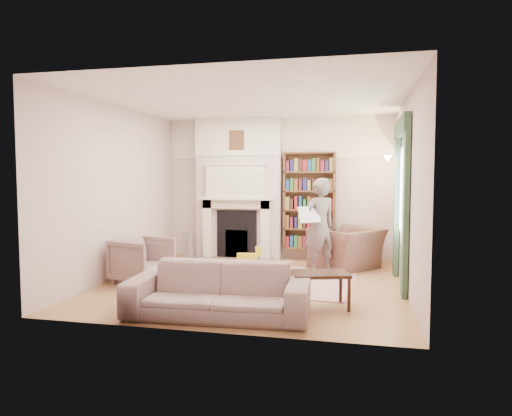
% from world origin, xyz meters
% --- Properties ---
extents(floor, '(4.50, 4.50, 0.00)m').
position_xyz_m(floor, '(0.00, 0.00, 0.00)').
color(floor, '#996B3D').
rests_on(floor, ground).
extents(ceiling, '(4.50, 4.50, 0.00)m').
position_xyz_m(ceiling, '(0.00, 0.00, 2.80)').
color(ceiling, white).
rests_on(ceiling, wall_back).
extents(wall_back, '(4.50, 0.00, 4.50)m').
position_xyz_m(wall_back, '(0.00, 2.25, 1.40)').
color(wall_back, beige).
rests_on(wall_back, floor).
extents(wall_front, '(4.50, 0.00, 4.50)m').
position_xyz_m(wall_front, '(0.00, -2.25, 1.40)').
color(wall_front, beige).
rests_on(wall_front, floor).
extents(wall_left, '(0.00, 4.50, 4.50)m').
position_xyz_m(wall_left, '(-2.25, 0.00, 1.40)').
color(wall_left, beige).
rests_on(wall_left, floor).
extents(wall_right, '(0.00, 4.50, 4.50)m').
position_xyz_m(wall_right, '(2.25, 0.00, 1.40)').
color(wall_right, beige).
rests_on(wall_right, floor).
extents(fireplace, '(1.70, 0.58, 2.80)m').
position_xyz_m(fireplace, '(-0.75, 2.05, 1.39)').
color(fireplace, beige).
rests_on(fireplace, floor).
extents(bookcase, '(1.00, 0.24, 1.85)m').
position_xyz_m(bookcase, '(0.65, 2.12, 1.18)').
color(bookcase, brown).
rests_on(bookcase, floor).
extents(window, '(0.02, 0.90, 1.30)m').
position_xyz_m(window, '(2.23, 0.40, 1.45)').
color(window, silver).
rests_on(window, wall_right).
extents(curtain_left, '(0.07, 0.32, 2.40)m').
position_xyz_m(curtain_left, '(2.20, -0.30, 1.20)').
color(curtain_left, '#2C452D').
rests_on(curtain_left, floor).
extents(curtain_right, '(0.07, 0.32, 2.40)m').
position_xyz_m(curtain_right, '(2.20, 1.10, 1.20)').
color(curtain_right, '#2C452D').
rests_on(curtain_right, floor).
extents(pelmet, '(0.09, 1.70, 0.24)m').
position_xyz_m(pelmet, '(2.19, 0.40, 2.38)').
color(pelmet, '#2C452D').
rests_on(pelmet, wall_right).
extents(wall_sconce, '(0.20, 0.24, 0.24)m').
position_xyz_m(wall_sconce, '(2.03, 1.50, 1.90)').
color(wall_sconce, gold).
rests_on(wall_sconce, wall_right).
extents(rug, '(2.97, 2.38, 0.01)m').
position_xyz_m(rug, '(0.11, 0.35, 0.01)').
color(rug, beige).
rests_on(rug, floor).
extents(armchair_reading, '(1.46, 1.48, 0.73)m').
position_xyz_m(armchair_reading, '(1.40, 1.46, 0.36)').
color(armchair_reading, '#51352B').
rests_on(armchair_reading, floor).
extents(armchair_left, '(0.94, 0.93, 0.70)m').
position_xyz_m(armchair_left, '(-1.69, -0.31, 0.35)').
color(armchair_left, gray).
rests_on(armchair_left, floor).
extents(sofa, '(2.18, 0.95, 0.62)m').
position_xyz_m(sofa, '(-0.03, -1.71, 0.31)').
color(sofa, '#A09184').
rests_on(sofa, floor).
extents(man_reading, '(0.70, 0.68, 1.62)m').
position_xyz_m(man_reading, '(0.95, 0.86, 0.81)').
color(man_reading, '#62574E').
rests_on(man_reading, floor).
extents(newspaper, '(0.37, 0.34, 0.27)m').
position_xyz_m(newspaper, '(0.80, 0.66, 1.03)').
color(newspaper, silver).
rests_on(newspaper, man_reading).
extents(coffee_table, '(0.80, 0.63, 0.45)m').
position_xyz_m(coffee_table, '(1.12, -1.08, 0.23)').
color(coffee_table, '#301F11').
rests_on(coffee_table, floor).
extents(paraffin_heater, '(0.27, 0.27, 0.55)m').
position_xyz_m(paraffin_heater, '(-1.65, 1.59, 0.28)').
color(paraffin_heater, '#939599').
rests_on(paraffin_heater, floor).
extents(rocking_horse, '(0.57, 0.30, 0.48)m').
position_xyz_m(rocking_horse, '(-0.23, 0.61, 0.24)').
color(rocking_horse, gold).
rests_on(rocking_horse, rug).
extents(board_game, '(0.39, 0.39, 0.03)m').
position_xyz_m(board_game, '(-0.27, -0.24, 0.03)').
color(board_game, gold).
rests_on(board_game, rug).
extents(game_box_lid, '(0.34, 0.30, 0.05)m').
position_xyz_m(game_box_lid, '(-0.40, 0.02, 0.04)').
color(game_box_lid, '#AB131E').
rests_on(game_box_lid, rug).
extents(comic_annuals, '(0.80, 0.46, 0.02)m').
position_xyz_m(comic_annuals, '(0.24, -0.38, 0.02)').
color(comic_annuals, red).
rests_on(comic_annuals, rug).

